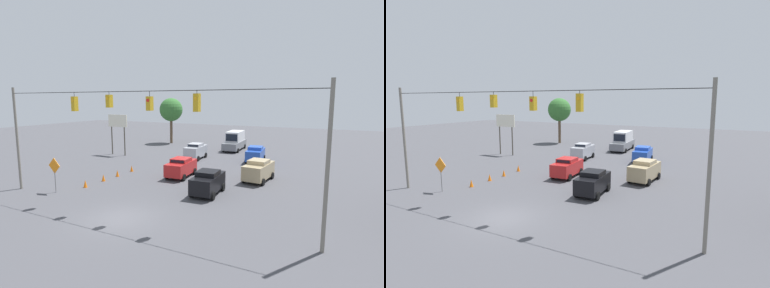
{
  "view_description": "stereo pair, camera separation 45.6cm",
  "coord_description": "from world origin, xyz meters",
  "views": [
    {
      "loc": [
        -12.24,
        13.96,
        7.38
      ],
      "look_at": [
        0.41,
        -10.76,
        3.3
      ],
      "focal_mm": 28.0,
      "sensor_mm": 36.0,
      "label": 1
    },
    {
      "loc": [
        -12.65,
        13.75,
        7.38
      ],
      "look_at": [
        0.41,
        -10.76,
        3.3
      ],
      "focal_mm": 28.0,
      "sensor_mm": 36.0,
      "label": 2
    }
  ],
  "objects": [
    {
      "name": "ground_plane",
      "position": [
        0.0,
        0.0,
        0.0
      ],
      "size": [
        140.0,
        140.0,
        0.0
      ],
      "primitive_type": "plane",
      "color": "#47474C"
    },
    {
      "name": "overhead_signal_span",
      "position": [
        0.0,
        -1.18,
        5.46
      ],
      "size": [
        23.52,
        0.38,
        8.39
      ],
      "color": "slate",
      "rests_on": "ground_plane"
    },
    {
      "name": "sedan_black_crossing_near",
      "position": [
        -2.91,
        -7.04,
        0.98
      ],
      "size": [
        2.16,
        3.99,
        1.89
      ],
      "color": "black",
      "rests_on": "ground_plane"
    },
    {
      "name": "box_truck_grey_withflow_deep",
      "position": [
        2.21,
        -28.3,
        1.38
      ],
      "size": [
        2.68,
        6.54,
        2.8
      ],
      "color": "slate",
      "rests_on": "ground_plane"
    },
    {
      "name": "sedan_silver_withflow_far",
      "position": [
        4.36,
        -19.49,
        1.03
      ],
      "size": [
        2.15,
        4.1,
        1.98
      ],
      "color": "#A8AAB2",
      "rests_on": "ground_plane"
    },
    {
      "name": "sedan_tan_oncoming_far",
      "position": [
        -5.46,
        -12.74,
        1.03
      ],
      "size": [
        2.26,
        4.24,
        1.98
      ],
      "color": "tan",
      "rests_on": "ground_plane"
    },
    {
      "name": "sedan_blue_oncoming_deep",
      "position": [
        -2.9,
        -21.07,
        0.99
      ],
      "size": [
        2.28,
        4.41,
        1.89
      ],
      "color": "#234CB2",
      "rests_on": "ground_plane"
    },
    {
      "name": "sedan_red_withflow_mid",
      "position": [
        1.61,
        -10.78,
        0.97
      ],
      "size": [
        2.2,
        4.14,
        1.85
      ],
      "color": "red",
      "rests_on": "ground_plane"
    },
    {
      "name": "traffic_cone_nearest",
      "position": [
        7.14,
        -3.91,
        0.32
      ],
      "size": [
        0.33,
        0.33,
        0.64
      ],
      "primitive_type": "cone",
      "color": "orange",
      "rests_on": "ground_plane"
    },
    {
      "name": "traffic_cone_second",
      "position": [
        7.19,
        -6.11,
        0.32
      ],
      "size": [
        0.33,
        0.33,
        0.64
      ],
      "primitive_type": "cone",
      "color": "orange",
      "rests_on": "ground_plane"
    },
    {
      "name": "traffic_cone_third",
      "position": [
        7.19,
        -8.02,
        0.32
      ],
      "size": [
        0.33,
        0.33,
        0.64
      ],
      "primitive_type": "cone",
      "color": "orange",
      "rests_on": "ground_plane"
    },
    {
      "name": "traffic_cone_fourth",
      "position": [
        7.26,
        -10.31,
        0.32
      ],
      "size": [
        0.33,
        0.33,
        0.64
      ],
      "primitive_type": "cone",
      "color": "orange",
      "rests_on": "ground_plane"
    },
    {
      "name": "roadside_billboard",
      "position": [
        14.92,
        -17.19,
        3.99
      ],
      "size": [
        3.12,
        0.16,
        5.47
      ],
      "color": "#4C473D",
      "rests_on": "ground_plane"
    },
    {
      "name": "work_zone_sign",
      "position": [
        8.19,
        -1.81,
        1.99
      ],
      "size": [
        1.27,
        0.06,
        2.84
      ],
      "color": "slate",
      "rests_on": "ground_plane"
    },
    {
      "name": "tree_horizon_left",
      "position": [
        14.43,
        -30.28,
        5.71
      ],
      "size": [
        3.95,
        3.95,
        7.74
      ],
      "color": "brown",
      "rests_on": "ground_plane"
    }
  ]
}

